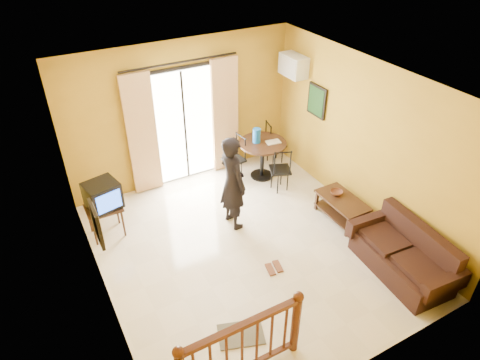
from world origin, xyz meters
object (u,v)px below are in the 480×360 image
coffee_table (342,206)px  standing_person (233,183)px  sofa (404,256)px  television (103,195)px  dining_table (263,150)px

coffee_table → standing_person: bearing=154.8°
sofa → standing_person: 2.91m
television → dining_table: size_ratio=0.63×
standing_person → dining_table: bearing=-53.3°
television → sofa: bearing=-51.5°
standing_person → coffee_table: bearing=-119.0°
dining_table → sofa: sofa is taller
coffee_table → sofa: size_ratio=0.56×
dining_table → standing_person: bearing=-139.5°
coffee_table → television: bearing=156.9°
coffee_table → standing_person: standing_person is taller
television → dining_table: 3.23m
television → standing_person: bearing=-33.6°
coffee_table → sofa: sofa is taller
television → sofa: television is taller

